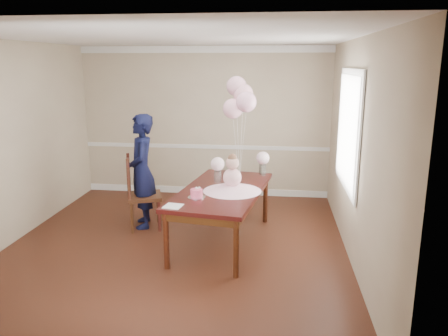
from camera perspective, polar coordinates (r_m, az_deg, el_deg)
floor at (r=5.96m, az=-6.34°, el=-10.28°), size 4.50×5.00×0.00m
ceiling at (r=5.46m, az=-7.11°, el=16.62°), size 4.50×5.00×0.02m
wall_back at (r=7.97m, az=-2.52°, el=6.00°), size 4.50×0.02×2.70m
wall_front at (r=3.25m, az=-16.99°, el=-5.90°), size 4.50×0.02×2.70m
wall_left at (r=6.46m, az=-26.54°, el=2.77°), size 0.02×5.00×2.70m
wall_right at (r=5.48m, az=16.83°, el=1.94°), size 0.02×5.00×2.70m
chair_rail_trim at (r=8.03m, az=-2.50°, el=2.81°), size 4.50×0.02×0.07m
crown_molding at (r=7.89m, az=-2.63°, el=15.24°), size 4.50×0.02×0.12m
baseboard_trim at (r=8.23m, az=-2.44°, el=-2.95°), size 4.50×0.02×0.12m
window_frame at (r=5.93m, az=15.95°, el=4.81°), size 0.02×1.66×1.56m
window_blinds at (r=5.93m, az=15.78°, el=4.82°), size 0.01×1.50×1.40m
dining_table_top at (r=5.84m, az=-0.25°, el=-2.99°), size 1.31×2.16×0.05m
table_apron at (r=5.86m, az=-0.24°, el=-3.70°), size 1.19×2.04×0.10m
table_leg_fl at (r=5.28m, az=-7.56°, el=-9.37°), size 0.08×0.08×0.71m
table_leg_fr at (r=5.02m, az=1.58°, el=-10.46°), size 0.08×0.08×0.71m
table_leg_bl at (r=6.92m, az=-1.54°, el=-3.61°), size 0.08×0.08×0.71m
table_leg_br at (r=6.73m, az=5.43°, el=-4.17°), size 0.08×0.08×0.71m
baby_skirt at (r=5.73m, az=1.08°, el=-2.51°), size 0.88×0.88×0.10m
baby_torso at (r=5.70m, az=1.09°, el=-1.24°), size 0.24×0.24×0.24m
baby_head at (r=5.65m, az=1.10°, el=0.65°), size 0.17×0.17×0.17m
baby_hair at (r=5.64m, az=1.10°, el=1.25°), size 0.12×0.12×0.12m
cake_platter at (r=5.47m, az=-3.59°, el=-3.84°), size 0.25×0.25×0.01m
birthday_cake at (r=5.46m, az=-3.60°, el=-3.29°), size 0.17×0.17×0.10m
cake_flower_a at (r=5.44m, az=-3.61°, el=-2.62°), size 0.03×0.03×0.03m
cake_flower_b at (r=5.45m, az=-3.24°, el=-2.59°), size 0.03×0.03×0.03m
rose_vase_near at (r=6.13m, az=-0.84°, el=-1.14°), size 0.12×0.12×0.16m
roses_near at (r=6.09m, az=-0.85°, el=0.52°), size 0.19×0.19×0.19m
rose_vase_far at (r=6.54m, az=5.06°, el=-0.26°), size 0.12×0.12×0.16m
roses_far at (r=6.50m, az=5.09°, el=1.30°), size 0.19×0.19×0.19m
napkin at (r=5.17m, az=-6.67°, el=-4.97°), size 0.23×0.23×0.01m
balloon_weight at (r=6.33m, az=2.01°, el=-1.36°), size 0.05×0.05×0.02m
balloon_a at (r=6.17m, az=1.16°, el=7.76°), size 0.28×0.28×0.28m
balloon_b at (r=6.06m, az=2.93°, el=8.60°), size 0.28×0.28×0.28m
balloon_c at (r=6.22m, az=2.51°, el=9.67°), size 0.28×0.28×0.28m
balloon_d at (r=6.26m, az=1.64°, el=10.63°), size 0.28×0.28×0.28m
balloon_ribbon_a at (r=6.24m, az=1.59°, el=2.46°), size 0.09×0.02×0.85m
balloon_ribbon_b at (r=6.19m, az=2.45°, el=2.82°), size 0.10×0.07×0.95m
balloon_ribbon_c at (r=6.26m, az=2.25°, el=3.42°), size 0.04×0.09×1.05m
balloon_ribbon_d at (r=6.27m, az=1.82°, el=3.92°), size 0.07×0.12×1.15m
dining_chair_seat at (r=6.54m, az=-10.33°, el=-3.65°), size 0.60×0.60×0.05m
chair_leg_fl at (r=6.44m, az=-11.93°, el=-6.40°), size 0.05×0.05×0.47m
chair_leg_fr at (r=6.44m, az=-8.44°, el=-6.24°), size 0.05×0.05×0.47m
chair_leg_bl at (r=6.81m, az=-11.92°, el=-5.29°), size 0.05×0.05×0.47m
chair_leg_br at (r=6.81m, az=-8.63°, el=-5.14°), size 0.05×0.05×0.47m
chair_back_post_l at (r=6.27m, az=-12.38°, el=-1.52°), size 0.05×0.05×0.61m
chair_back_post_r at (r=6.65m, az=-12.35°, el=-0.66°), size 0.05×0.05×0.61m
chair_slat_low at (r=6.49m, az=-12.31°, el=-2.19°), size 0.17×0.42×0.05m
chair_slat_mid at (r=6.45m, az=-12.38°, el=-0.70°), size 0.17×0.42×0.05m
chair_slat_top at (r=6.41m, az=-12.46°, el=0.80°), size 0.17×0.42×0.05m
woman at (r=6.54m, az=-10.68°, el=-0.43°), size 0.57×0.71×1.69m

